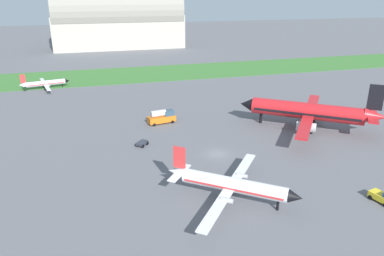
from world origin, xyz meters
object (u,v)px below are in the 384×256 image
object	(u,v)px
airplane_foreground_turboprop	(231,184)
airplane_midfield_jet	(309,112)
airplane_taxiing_turboprop	(45,83)
fuel_truck_midfield	(162,117)
pushback_tug_near_gate	(383,197)
baggage_cart_by_runway	(142,143)

from	to	relation	value
airplane_foreground_turboprop	airplane_midfield_jet	world-z (taller)	airplane_midfield_jet
airplane_foreground_turboprop	airplane_taxiing_turboprop	world-z (taller)	airplane_foreground_turboprop
airplane_taxiing_turboprop	fuel_truck_midfield	xyz separation A→B (m)	(29.47, -41.25, -0.37)
pushback_tug_near_gate	airplane_foreground_turboprop	bearing A→B (deg)	-121.63
airplane_foreground_turboprop	airplane_midfield_jet	size ratio (longest dim) A/B	0.73
airplane_taxiing_turboprop	baggage_cart_by_runway	world-z (taller)	airplane_taxiing_turboprop
baggage_cart_by_runway	pushback_tug_near_gate	bearing A→B (deg)	87.32
airplane_foreground_turboprop	airplane_taxiing_turboprop	bearing A→B (deg)	151.37
baggage_cart_by_runway	airplane_foreground_turboprop	bearing A→B (deg)	64.00
fuel_truck_midfield	airplane_taxiing_turboprop	bearing A→B (deg)	115.14
airplane_midfield_jet	baggage_cart_by_runway	size ratio (longest dim) A/B	9.36
fuel_truck_midfield	pushback_tug_near_gate	bearing A→B (deg)	-70.47
pushback_tug_near_gate	baggage_cart_by_runway	world-z (taller)	pushback_tug_near_gate
airplane_foreground_turboprop	airplane_taxiing_turboprop	size ratio (longest dim) A/B	1.13
pushback_tug_near_gate	fuel_truck_midfield	size ratio (longest dim) A/B	0.58
airplane_foreground_turboprop	baggage_cart_by_runway	bearing A→B (deg)	150.63
airplane_taxiing_turboprop	pushback_tug_near_gate	xyz separation A→B (m)	(54.29, -84.36, -1.04)
airplane_midfield_jet	pushback_tug_near_gate	size ratio (longest dim) A/B	7.00
fuel_truck_midfield	airplane_midfield_jet	bearing A→B (deg)	-32.62
airplane_taxiing_turboprop	baggage_cart_by_runway	size ratio (longest dim) A/B	6.01
airplane_foreground_turboprop	baggage_cart_by_runway	distance (m)	26.11
baggage_cart_by_runway	airplane_taxiing_turboprop	bearing A→B (deg)	-114.93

